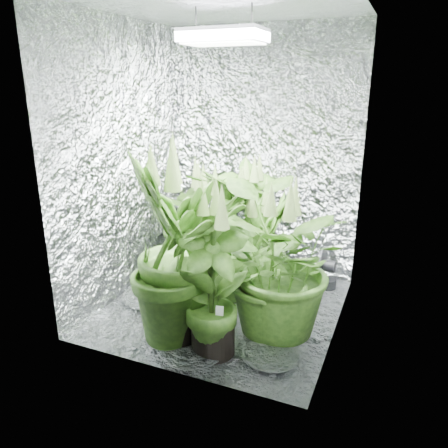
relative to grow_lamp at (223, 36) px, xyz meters
name	(u,v)px	position (x,y,z in m)	size (l,w,h in m)	color
ground	(223,307)	(0.00, 0.00, -1.83)	(1.60, 1.60, 0.00)	silver
walls	(223,172)	(0.00, 0.00, -0.83)	(1.62, 1.62, 2.00)	silver
ceiling	(223,4)	(0.00, 0.00, 0.17)	(1.60, 1.60, 0.01)	silver
grow_lamp	(223,36)	(0.00, 0.00, 0.00)	(0.50, 0.30, 0.22)	gray
plant_a	(199,222)	(-0.41, 0.47, -1.36)	(1.05, 1.05, 0.98)	black
plant_b	(248,220)	(-0.05, 0.64, -1.35)	(0.69, 0.69, 1.03)	black
plant_c	(266,249)	(0.24, 0.23, -1.42)	(0.56, 0.56, 0.90)	black
plant_d	(232,237)	(-0.01, 0.19, -1.35)	(0.73, 0.73, 1.04)	black
plant_e	(276,266)	(0.45, -0.23, -1.33)	(1.04, 1.04, 1.04)	black
plant_f	(212,277)	(0.16, -0.54, -1.33)	(0.62, 0.62, 1.07)	black
plant_g	(175,253)	(-0.09, -0.51, -1.23)	(0.74, 0.74, 1.28)	black
circulation_fan	(325,271)	(0.61, 0.62, -1.69)	(0.14, 0.29, 0.33)	black
plant_label	(220,312)	(0.22, -0.57, -1.53)	(0.05, 0.01, 0.07)	white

